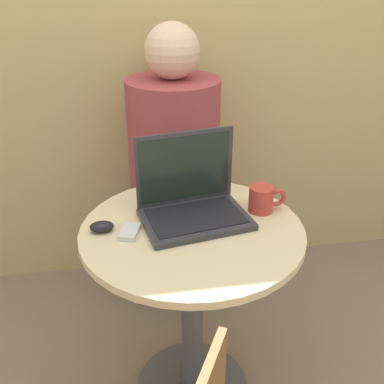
% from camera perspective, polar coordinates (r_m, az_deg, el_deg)
% --- Properties ---
extents(back_wall, '(7.00, 0.05, 2.60)m').
position_cam_1_polar(back_wall, '(2.09, -4.26, 22.21)').
color(back_wall, tan).
rests_on(back_wall, ground_plane).
extents(round_table, '(0.71, 0.71, 0.73)m').
position_cam_1_polar(round_table, '(1.54, 0.02, -11.17)').
color(round_table, '#4C4C51').
rests_on(round_table, ground_plane).
extents(laptop, '(0.37, 0.29, 0.27)m').
position_cam_1_polar(laptop, '(1.45, -0.13, -1.04)').
color(laptop, '#2D2D33').
rests_on(laptop, round_table).
extents(cell_phone, '(0.08, 0.10, 0.02)m').
position_cam_1_polar(cell_phone, '(1.40, -7.94, -5.04)').
color(cell_phone, silver).
rests_on(cell_phone, round_table).
extents(computer_mouse, '(0.07, 0.05, 0.03)m').
position_cam_1_polar(computer_mouse, '(1.42, -11.39, -4.33)').
color(computer_mouse, black).
rests_on(computer_mouse, round_table).
extents(coffee_cup, '(0.13, 0.08, 0.09)m').
position_cam_1_polar(coffee_cup, '(1.51, 8.93, -0.86)').
color(coffee_cup, '#B2382D').
rests_on(coffee_cup, round_table).
extents(person_seated, '(0.44, 0.63, 1.28)m').
position_cam_1_polar(person_seated, '(2.12, -2.21, 0.54)').
color(person_seated, '#4C4742').
rests_on(person_seated, ground_plane).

